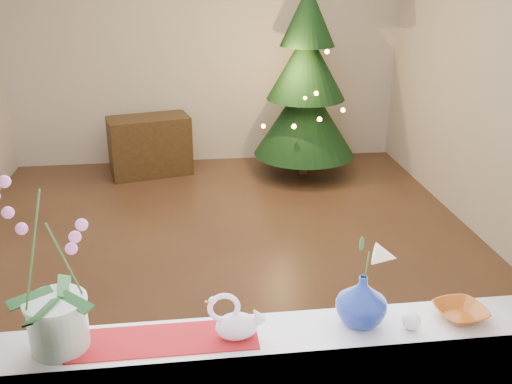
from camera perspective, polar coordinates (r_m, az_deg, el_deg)
ground at (r=4.73m, az=-3.22°, el=-6.28°), size 5.00×5.00×0.00m
wall_back at (r=6.73m, az=-5.08°, el=14.26°), size 4.50×0.10×2.70m
wall_front at (r=1.90m, az=1.51°, el=-5.60°), size 4.50×0.10×2.70m
wall_right at (r=4.94m, az=23.84°, el=9.79°), size 0.10×5.00×2.70m
windowsill at (r=2.25m, az=0.88°, el=-14.31°), size 2.20×0.26×0.04m
window_frame at (r=1.79m, az=1.47°, el=4.81°), size 2.22×0.06×1.60m
runner at (r=2.22m, az=-9.19°, el=-14.38°), size 0.70×0.20×0.01m
orchid_pot at (r=2.11m, az=-19.96°, el=-7.08°), size 0.28×0.28×0.67m
swan at (r=2.16m, az=-1.97°, el=-12.38°), size 0.22×0.11×0.19m
blue_vase at (r=2.26m, az=10.54°, el=-10.27°), size 0.30×0.30×0.24m
lily at (r=2.16m, az=10.92°, el=-5.56°), size 0.13×0.08×0.18m
paperweight at (r=2.31m, az=15.26°, el=-12.31°), size 0.09×0.09×0.07m
amber_dish at (r=2.44m, az=19.74°, el=-11.34°), size 0.19×0.19×0.04m
xmas_tree at (r=6.28m, az=5.01°, el=10.73°), size 1.26×1.26×2.05m
side_table at (r=6.53m, az=-10.56°, el=4.57°), size 0.96×0.63×0.66m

